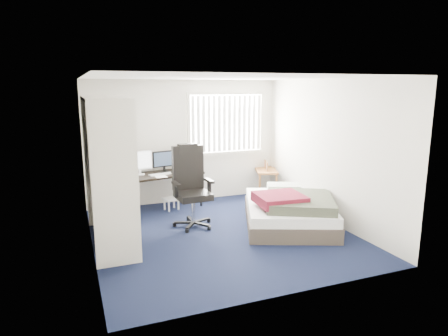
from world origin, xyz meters
name	(u,v)px	position (x,y,z in m)	size (l,w,h in m)	color
ground	(221,234)	(0.00, 0.00, 0.00)	(4.20, 4.20, 0.00)	black
room_shell	(221,142)	(0.00, 0.00, 1.51)	(4.20, 4.20, 4.20)	silver
window_assembly	(227,123)	(0.90, 2.04, 1.60)	(1.72, 0.09, 1.32)	white
closet	(110,156)	(-1.67, 0.27, 1.35)	(0.64, 1.84, 2.22)	beige
desk	(164,171)	(-0.53, 1.76, 0.74)	(1.54, 0.94, 1.17)	black
office_chair	(191,195)	(-0.32, 0.61, 0.54)	(0.69, 0.69, 1.40)	black
footstool	(171,200)	(-0.44, 1.57, 0.19)	(0.35, 0.32, 0.24)	white
nightstand	(266,172)	(1.75, 1.85, 0.53)	(0.69, 0.96, 0.77)	brown
bed	(289,210)	(1.24, -0.03, 0.27)	(2.05, 2.31, 0.63)	#3F362D
pine_box	(117,236)	(-1.65, 0.11, 0.15)	(0.41, 0.30, 0.30)	tan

